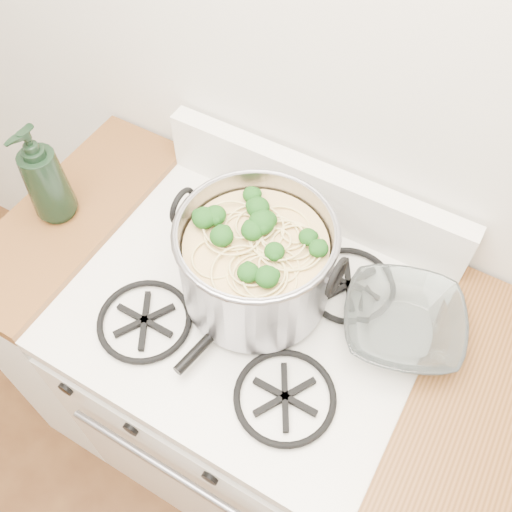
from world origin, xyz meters
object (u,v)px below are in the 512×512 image
Objects in this scene: gas_range at (250,388)px; spatula at (259,287)px; bottle at (43,174)px; glass_bowl at (401,327)px; stock_pot at (256,263)px.

spatula is at bearing 80.37° from gas_range.
bottle is (-0.53, -0.05, 0.12)m from spatula.
glass_bowl is (0.30, 0.06, 0.00)m from spatula.
spatula is 1.18× the size of bottle.
stock_pot is 0.09m from spatula.
stock_pot is at bearing 8.26° from bottle.
bottle is (-0.52, -0.01, 0.61)m from gas_range.
glass_bowl reaches higher than gas_range.
stock_pot reaches higher than spatula.
bottle is at bearing -165.55° from spatula.
gas_range is at bearing 4.46° from bottle.
bottle reaches higher than stock_pot.
gas_range is 3.53× the size of bottle.
bottle reaches higher than spatula.
bottle reaches higher than glass_bowl.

